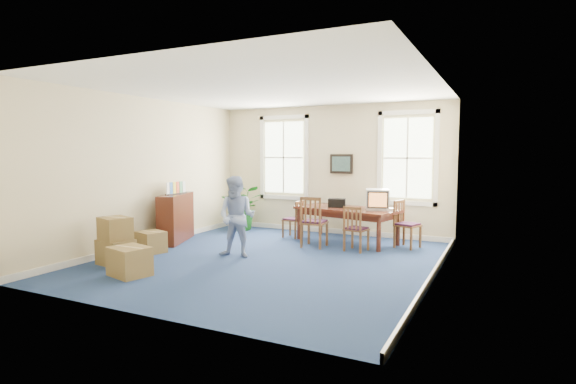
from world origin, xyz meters
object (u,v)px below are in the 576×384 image
at_px(chair_near_left, 314,222).
at_px(cardboard_boxes, 130,240).
at_px(potted_plant, 243,207).
at_px(conference_table, 347,225).
at_px(man, 237,217).
at_px(credenza, 176,218).
at_px(crt_tv, 377,199).

height_order(chair_near_left, cardboard_boxes, chair_near_left).
distance_m(chair_near_left, potted_plant, 2.77).
distance_m(conference_table, man, 2.77).
relative_size(man, potted_plant, 1.33).
bearing_deg(credenza, chair_near_left, -4.40).
xyz_separation_m(crt_tv, credenza, (-4.20, -1.70, -0.46)).
relative_size(crt_tv, credenza, 0.39).
bearing_deg(potted_plant, conference_table, -7.36).
bearing_deg(man, crt_tv, 39.71).
xyz_separation_m(chair_near_left, potted_plant, (-2.51, 1.17, 0.05)).
height_order(chair_near_left, credenza, chair_near_left).
height_order(chair_near_left, potted_plant, potted_plant).
distance_m(chair_near_left, cardboard_boxes, 3.77).
height_order(conference_table, crt_tv, crt_tv).
bearing_deg(potted_plant, man, -60.52).
bearing_deg(conference_table, cardboard_boxes, -113.80).
bearing_deg(chair_near_left, crt_tv, -145.42).
bearing_deg(crt_tv, conference_table, 167.41).
bearing_deg(cardboard_boxes, conference_table, 51.63).
xyz_separation_m(credenza, cardboard_boxes, (0.62, -2.02, -0.09)).
xyz_separation_m(conference_table, cardboard_boxes, (-2.90, -3.66, 0.06)).
bearing_deg(man, chair_near_left, 49.16).
distance_m(conference_table, cardboard_boxes, 4.67).
distance_m(crt_tv, chair_near_left, 1.49).
relative_size(credenza, cardboard_boxes, 0.87).
xyz_separation_m(credenza, potted_plant, (0.54, 2.03, 0.05)).
relative_size(credenza, potted_plant, 1.16).
bearing_deg(crt_tv, potted_plant, 157.82).
bearing_deg(man, potted_plant, 110.93).
bearing_deg(credenza, cardboard_boxes, -93.14).
height_order(conference_table, chair_near_left, chair_near_left).
distance_m(potted_plant, cardboard_boxes, 4.05).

